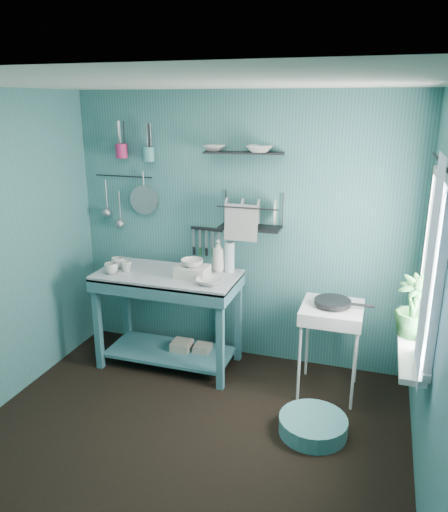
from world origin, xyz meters
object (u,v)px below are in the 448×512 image
(work_counter, at_px, (169,319))
(mug_mid, at_px, (126,266))
(soap_bottle, at_px, (218,255))
(utensil_cup_magenta, at_px, (121,151))
(wash_tub, at_px, (192,271))
(storage_tin_small, at_px, (203,354))
(colander, at_px, (144,200))
(frying_pan, at_px, (333,302))
(mug_left, at_px, (111,268))
(water_bottle, at_px, (229,257))
(utensil_cup_teal, at_px, (149,154))
(dish_rack, at_px, (251,211))
(potted_plant, at_px, (413,307))
(floor_basin, at_px, (313,425))
(hotplate_stand, at_px, (329,349))
(storage_tin_large, at_px, (182,352))
(mug_right, at_px, (118,263))

(work_counter, height_order, mug_mid, mug_mid)
(soap_bottle, xyz_separation_m, utensil_cup_magenta, (-1.00, 0.14, 0.89))
(wash_tub, xyz_separation_m, storage_tin_small, (0.05, 0.10, -0.86))
(utensil_cup_magenta, bearing_deg, colander, 8.86)
(soap_bottle, relative_size, frying_pan, 1.00)
(mug_left, relative_size, water_bottle, 0.44)
(utensil_cup_teal, bearing_deg, wash_tub, -33.07)
(mug_left, height_order, water_bottle, water_bottle)
(wash_tub, xyz_separation_m, water_bottle, (0.27, 0.24, 0.09))
(mug_left, relative_size, dish_rack, 0.22)
(dish_rack, bearing_deg, potted_plant, -21.27)
(work_counter, distance_m, utensil_cup_teal, 1.54)
(mug_mid, bearing_deg, floor_basin, -17.67)
(frying_pan, xyz_separation_m, potted_plant, (0.58, -0.46, 0.22))
(wash_tub, bearing_deg, frying_pan, -0.18)
(work_counter, height_order, water_bottle, water_bottle)
(soap_bottle, height_order, floor_basin, soap_bottle)
(frying_pan, relative_size, colander, 1.07)
(colander, bearing_deg, dish_rack, -4.22)
(wash_tub, relative_size, potted_plant, 0.64)
(mug_left, relative_size, soap_bottle, 0.41)
(hotplate_stand, relative_size, utensil_cup_teal, 6.09)
(dish_rack, height_order, utensil_cup_teal, utensil_cup_teal)
(utensil_cup_magenta, distance_m, storage_tin_large, 1.99)
(hotplate_stand, distance_m, colander, 2.20)
(dish_rack, height_order, floor_basin, dish_rack)
(potted_plant, distance_m, storage_tin_large, 2.24)
(mug_right, relative_size, dish_rack, 0.22)
(soap_bottle, bearing_deg, mug_mid, -162.00)
(hotplate_stand, bearing_deg, soap_bottle, 176.62)
(water_bottle, height_order, potted_plant, potted_plant)
(mug_right, xyz_separation_m, utensil_cup_teal, (0.20, 0.34, 0.97))
(mug_mid, distance_m, storage_tin_large, 0.98)
(mug_right, distance_m, wash_tub, 0.75)
(hotplate_stand, bearing_deg, water_bottle, 174.29)
(colander, distance_m, storage_tin_large, 1.50)
(wash_tub, bearing_deg, utensil_cup_magenta, 156.62)
(frying_pan, bearing_deg, dish_rack, 158.28)
(soap_bottle, relative_size, utensil_cup_magenta, 2.30)
(dish_rack, height_order, storage_tin_large, dish_rack)
(mug_right, xyz_separation_m, colander, (0.11, 0.37, 0.53))
(wash_tub, bearing_deg, floor_basin, -27.45)
(hotplate_stand, bearing_deg, storage_tin_small, -176.49)
(soap_bottle, xyz_separation_m, storage_tin_large, (-0.32, -0.15, -0.95))
(floor_basin, bearing_deg, mug_left, 165.95)
(utensil_cup_magenta, height_order, colander, utensil_cup_magenta)
(mug_mid, bearing_deg, colander, 91.36)
(wash_tub, distance_m, utensil_cup_magenta, 1.34)
(mug_right, relative_size, utensil_cup_magenta, 0.95)
(soap_bottle, height_order, potted_plant, potted_plant)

